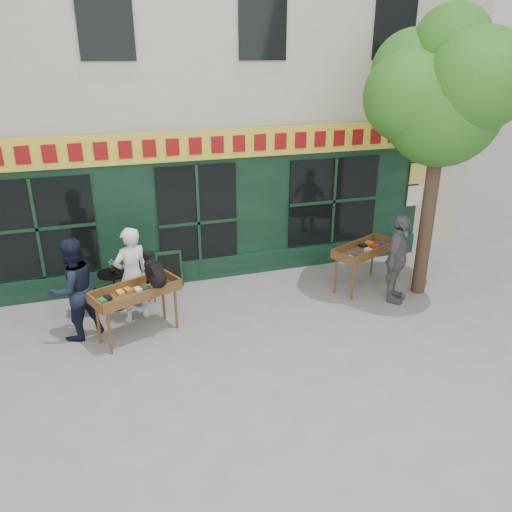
{
  "coord_description": "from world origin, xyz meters",
  "views": [
    {
      "loc": [
        -1.98,
        -7.78,
        4.73
      ],
      "look_at": [
        0.72,
        0.5,
        1.19
      ],
      "focal_mm": 35.0,
      "sensor_mm": 36.0,
      "label": 1
    }
  ],
  "objects_px": {
    "book_cart_center": "(136,294)",
    "man_left": "(73,289)",
    "woman": "(132,275)",
    "bistro_table": "(114,283)",
    "book_cart_right": "(365,252)",
    "dog": "(155,269)",
    "man_right": "(397,259)"
  },
  "relations": [
    {
      "from": "woman",
      "to": "bistro_table",
      "type": "height_order",
      "value": "woman"
    },
    {
      "from": "woman",
      "to": "man_right",
      "type": "height_order",
      "value": "woman"
    },
    {
      "from": "dog",
      "to": "bistro_table",
      "type": "xyz_separation_m",
      "value": [
        -0.68,
        1.27,
        -0.75
      ]
    },
    {
      "from": "book_cart_right",
      "to": "man_left",
      "type": "bearing_deg",
      "value": 157.75
    },
    {
      "from": "dog",
      "to": "woman",
      "type": "height_order",
      "value": "woman"
    },
    {
      "from": "dog",
      "to": "man_right",
      "type": "xyz_separation_m",
      "value": [
        4.76,
        -0.15,
        -0.37
      ]
    },
    {
      "from": "man_right",
      "to": "bistro_table",
      "type": "xyz_separation_m",
      "value": [
        -5.44,
        1.42,
        -0.37
      ]
    },
    {
      "from": "woman",
      "to": "bistro_table",
      "type": "relative_size",
      "value": 2.43
    },
    {
      "from": "woman",
      "to": "man_right",
      "type": "distance_m",
      "value": 5.18
    },
    {
      "from": "woman",
      "to": "book_cart_right",
      "type": "distance_m",
      "value": 4.81
    },
    {
      "from": "man_right",
      "to": "woman",
      "type": "bearing_deg",
      "value": 126.03
    },
    {
      "from": "book_cart_right",
      "to": "man_right",
      "type": "distance_m",
      "value": 0.81
    },
    {
      "from": "bistro_table",
      "to": "book_cart_center",
      "type": "bearing_deg",
      "value": -74.8
    },
    {
      "from": "book_cart_center",
      "to": "dog",
      "type": "height_order",
      "value": "dog"
    },
    {
      "from": "dog",
      "to": "book_cart_right",
      "type": "distance_m",
      "value": 4.53
    },
    {
      "from": "book_cart_center",
      "to": "man_left",
      "type": "distance_m",
      "value": 1.08
    },
    {
      "from": "dog",
      "to": "man_right",
      "type": "distance_m",
      "value": 4.78
    },
    {
      "from": "bistro_table",
      "to": "man_left",
      "type": "distance_m",
      "value": 1.2
    },
    {
      "from": "woman",
      "to": "bistro_table",
      "type": "distance_m",
      "value": 0.76
    },
    {
      "from": "book_cart_right",
      "to": "man_right",
      "type": "relative_size",
      "value": 0.88
    },
    {
      "from": "book_cart_right",
      "to": "man_right",
      "type": "height_order",
      "value": "man_right"
    },
    {
      "from": "book_cart_center",
      "to": "man_left",
      "type": "height_order",
      "value": "man_left"
    },
    {
      "from": "book_cart_center",
      "to": "man_right",
      "type": "height_order",
      "value": "man_right"
    },
    {
      "from": "book_cart_right",
      "to": "dog",
      "type": "bearing_deg",
      "value": 163.12
    },
    {
      "from": "book_cart_right",
      "to": "man_left",
      "type": "xyz_separation_m",
      "value": [
        -5.84,
        -0.23,
        0.11
      ]
    },
    {
      "from": "book_cart_center",
      "to": "woman",
      "type": "distance_m",
      "value": 0.66
    },
    {
      "from": "bistro_table",
      "to": "man_left",
      "type": "height_order",
      "value": "man_left"
    },
    {
      "from": "book_cart_right",
      "to": "man_right",
      "type": "xyz_separation_m",
      "value": [
        0.3,
        -0.75,
        0.09
      ]
    },
    {
      "from": "woman",
      "to": "book_cart_center",
      "type": "bearing_deg",
      "value": 67.29
    },
    {
      "from": "woman",
      "to": "man_right",
      "type": "relative_size",
      "value": 1.01
    },
    {
      "from": "dog",
      "to": "man_right",
      "type": "relative_size",
      "value": 0.33
    },
    {
      "from": "woman",
      "to": "book_cart_right",
      "type": "relative_size",
      "value": 1.14
    }
  ]
}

